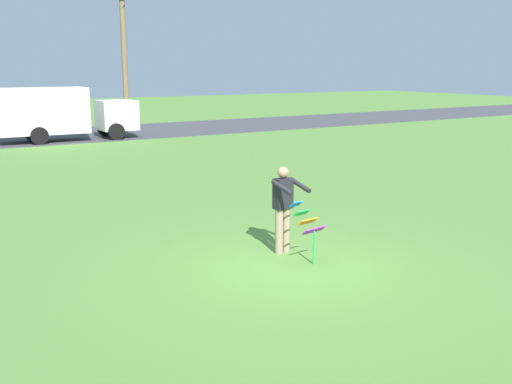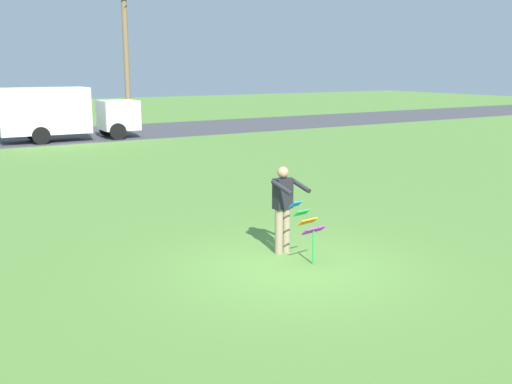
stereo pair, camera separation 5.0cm
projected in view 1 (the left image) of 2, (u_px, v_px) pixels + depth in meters
The scene contains 5 objects.
ground_plane at pixel (291, 266), 11.03m from camera, with size 120.00×120.00×0.00m, color #568438.
road_strip at pixel (27, 138), 30.96m from camera, with size 120.00×8.00×0.01m, color #424247.
person_kite_flyer at pixel (283, 206), 11.65m from camera, with size 0.58×0.68×1.73m.
kite_held at pixel (308, 223), 11.13m from camera, with size 0.53×0.68×1.13m.
parked_truck_white_box at pixel (59, 112), 29.27m from camera, with size 6.75×2.25×2.62m.
Camera 1 is at (-6.08, -8.59, 3.63)m, focal length 41.83 mm.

